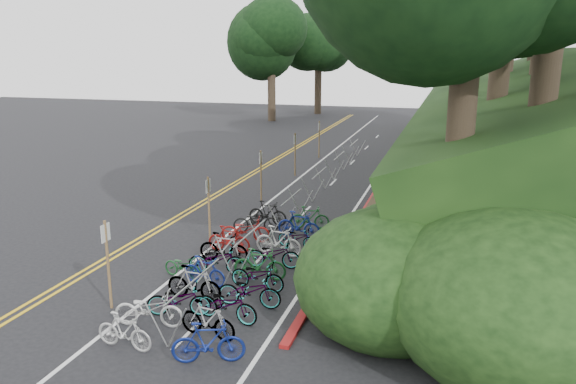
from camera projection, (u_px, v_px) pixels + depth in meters
ground at (124, 290)px, 17.12m from camera, size 120.00×120.00×0.00m
road_markings at (256, 206)px, 26.33m from camera, size 7.47×80.00×0.01m
red_curb at (369, 203)px, 26.69m from camera, size 0.25×28.00×0.10m
embankment at (523, 136)px, 30.62m from camera, size 14.30×48.14×9.11m
bike_rack_front at (194, 290)px, 15.02m from camera, size 1.13×3.29×1.14m
bike_racks_rest at (319, 179)px, 28.17m from camera, size 1.14×23.00×1.17m
signpost_near at (108, 259)px, 15.54m from camera, size 0.08×0.40×2.59m
signposts_rest at (280, 161)px, 29.62m from camera, size 0.08×18.40×2.50m
bike_front at (184, 266)px, 17.91m from camera, size 0.83×1.57×0.79m
bike_valet at (240, 261)px, 18.10m from camera, size 3.36×12.36×1.07m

